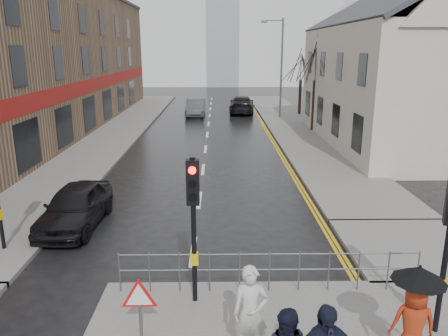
{
  "coord_description": "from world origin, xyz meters",
  "views": [
    {
      "loc": [
        0.74,
        -8.72,
        5.74
      ],
      "look_at": [
        0.94,
        5.04,
        1.98
      ],
      "focal_mm": 35.0,
      "sensor_mm": 36.0,
      "label": 1
    }
  ],
  "objects_px": {
    "car_mid": "(196,107)",
    "car_parked": "(75,206)",
    "pedestrian_a": "(250,312)",
    "pedestrian_with_umbrella": "(415,310)"
  },
  "relations": [
    {
      "from": "car_mid",
      "to": "car_parked",
      "type": "bearing_deg",
      "value": -95.42
    },
    {
      "from": "pedestrian_a",
      "to": "pedestrian_with_umbrella",
      "type": "xyz_separation_m",
      "value": [
        2.92,
        -0.27,
        0.19
      ]
    },
    {
      "from": "car_parked",
      "to": "car_mid",
      "type": "xyz_separation_m",
      "value": [
        2.77,
        24.9,
        0.03
      ]
    },
    {
      "from": "car_mid",
      "to": "pedestrian_with_umbrella",
      "type": "bearing_deg",
      "value": -79.3
    },
    {
      "from": "pedestrian_a",
      "to": "car_parked",
      "type": "bearing_deg",
      "value": 131.81
    },
    {
      "from": "pedestrian_a",
      "to": "car_parked",
      "type": "relative_size",
      "value": 0.44
    },
    {
      "from": "pedestrian_with_umbrella",
      "to": "pedestrian_a",
      "type": "bearing_deg",
      "value": 174.62
    },
    {
      "from": "pedestrian_with_umbrella",
      "to": "car_mid",
      "type": "distance_m",
      "value": 32.26
    },
    {
      "from": "pedestrian_with_umbrella",
      "to": "car_mid",
      "type": "relative_size",
      "value": 0.44
    },
    {
      "from": "pedestrian_with_umbrella",
      "to": "car_parked",
      "type": "bearing_deg",
      "value": 140.14
    }
  ]
}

